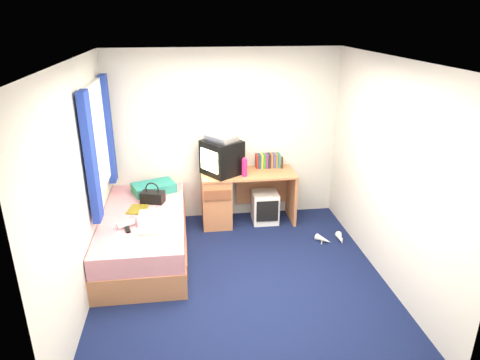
{
  "coord_description": "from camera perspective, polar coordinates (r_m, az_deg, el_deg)",
  "views": [
    {
      "loc": [
        -0.54,
        -4.06,
        2.8
      ],
      "look_at": [
        0.08,
        0.7,
        0.93
      ],
      "focal_mm": 32.0,
      "sensor_mm": 36.0,
      "label": 1
    }
  ],
  "objects": [
    {
      "name": "water_bottle",
      "position": [
        5.04,
        -15.01,
        -5.71
      ],
      "size": [
        0.21,
        0.17,
        0.07
      ],
      "primitive_type": "cylinder",
      "rotation": [
        0.0,
        1.57,
        0.57
      ],
      "color": "silver",
      "rests_on": "bed"
    },
    {
      "name": "colour_swatch_fan",
      "position": [
        4.83,
        -12.19,
        -7.02
      ],
      "size": [
        0.23,
        0.08,
        0.01
      ],
      "primitive_type": "cube",
      "rotation": [
        0.0,
        0.0,
        -0.11
      ],
      "color": "yellow",
      "rests_on": "bed"
    },
    {
      "name": "crt_tv",
      "position": [
        5.81,
        -2.46,
        3.04
      ],
      "size": [
        0.62,
        0.63,
        0.46
      ],
      "rotation": [
        0.0,
        0.0,
        -0.97
      ],
      "color": "black",
      "rests_on": "desk"
    },
    {
      "name": "handbag",
      "position": [
        5.58,
        -11.57,
        -2.18
      ],
      "size": [
        0.32,
        0.24,
        0.27
      ],
      "rotation": [
        0.0,
        0.0,
        -0.3
      ],
      "color": "black",
      "rests_on": "bed"
    },
    {
      "name": "remote_control",
      "position": [
        4.97,
        -14.79,
        -6.36
      ],
      "size": [
        0.09,
        0.17,
        0.02
      ],
      "primitive_type": "cube",
      "rotation": [
        0.0,
        0.0,
        0.27
      ],
      "color": "black",
      "rests_on": "bed"
    },
    {
      "name": "towel",
      "position": [
        5.08,
        -11.6,
        -4.96
      ],
      "size": [
        0.32,
        0.27,
        0.1
      ],
      "primitive_type": "cube",
      "rotation": [
        0.0,
        0.0,
        -0.03
      ],
      "color": "white",
      "rests_on": "bed"
    },
    {
      "name": "white_heels",
      "position": [
        5.79,
        12.14,
        -7.67
      ],
      "size": [
        0.39,
        0.23,
        0.09
      ],
      "color": "silver",
      "rests_on": "ground"
    },
    {
      "name": "window_assembly",
      "position": [
        5.25,
        -18.32,
        4.94
      ],
      "size": [
        0.11,
        1.42,
        1.4
      ],
      "color": "silver",
      "rests_on": "room_shell"
    },
    {
      "name": "vcr",
      "position": [
        5.73,
        -2.47,
        5.59
      ],
      "size": [
        0.46,
        0.48,
        0.07
      ],
      "primitive_type": "cube",
      "rotation": [
        0.0,
        0.0,
        -0.88
      ],
      "color": "silver",
      "rests_on": "crt_tv"
    },
    {
      "name": "storage_cube",
      "position": [
        6.13,
        3.34,
        -3.6
      ],
      "size": [
        0.36,
        0.36,
        0.45
      ],
      "primitive_type": "cube",
      "rotation": [
        0.0,
        0.0,
        -0.02
      ],
      "color": "white",
      "rests_on": "ground"
    },
    {
      "name": "pillow",
      "position": [
        5.91,
        -11.41,
        -1.0
      ],
      "size": [
        0.63,
        0.52,
        0.12
      ],
      "primitive_type": "cube",
      "rotation": [
        0.0,
        0.0,
        0.36
      ],
      "color": "#175998",
      "rests_on": "bed"
    },
    {
      "name": "pink_water_bottle",
      "position": [
        5.74,
        0.6,
        1.62
      ],
      "size": [
        0.09,
        0.09,
        0.23
      ],
      "primitive_type": "cylinder",
      "rotation": [
        0.0,
        0.0,
        -0.15
      ],
      "color": "#ED216A",
      "rests_on": "desk"
    },
    {
      "name": "aerosol_can",
      "position": [
        5.95,
        0.12,
        1.98
      ],
      "size": [
        0.06,
        0.06,
        0.16
      ],
      "primitive_type": "cylinder",
      "rotation": [
        0.0,
        0.0,
        -0.33
      ],
      "color": "white",
      "rests_on": "desk"
    },
    {
      "name": "magazine",
      "position": [
        5.43,
        -13.51,
        -3.82
      ],
      "size": [
        0.27,
        0.32,
        0.01
      ],
      "primitive_type": "cube",
      "rotation": [
        0.0,
        0.0,
        -0.22
      ],
      "color": "gold",
      "rests_on": "bed"
    },
    {
      "name": "ground",
      "position": [
        4.96,
        0.09,
        -13.05
      ],
      "size": [
        3.4,
        3.4,
        0.0
      ],
      "primitive_type": "plane",
      "color": "#0C1438",
      "rests_on": "ground"
    },
    {
      "name": "bed",
      "position": [
        5.42,
        -12.6,
        -7.12
      ],
      "size": [
        1.01,
        2.0,
        0.54
      ],
      "color": "tan",
      "rests_on": "ground"
    },
    {
      "name": "room_shell",
      "position": [
        4.31,
        0.1,
        3.08
      ],
      "size": [
        3.4,
        3.4,
        3.4
      ],
      "color": "white",
      "rests_on": "ground"
    },
    {
      "name": "desk",
      "position": [
        6.02,
        -1.53,
        -2.13
      ],
      "size": [
        1.3,
        0.55,
        0.75
      ],
      "color": "tan",
      "rests_on": "ground"
    },
    {
      "name": "picture_frame",
      "position": [
        6.12,
        5.63,
        2.33
      ],
      "size": [
        0.04,
        0.12,
        0.14
      ],
      "primitive_type": "cube",
      "rotation": [
        0.0,
        0.0,
        -0.17
      ],
      "color": "#311D10",
      "rests_on": "desk"
    },
    {
      "name": "book_row",
      "position": [
        6.1,
        3.72,
        2.6
      ],
      "size": [
        0.34,
        0.13,
        0.2
      ],
      "color": "maroon",
      "rests_on": "desk"
    }
  ]
}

